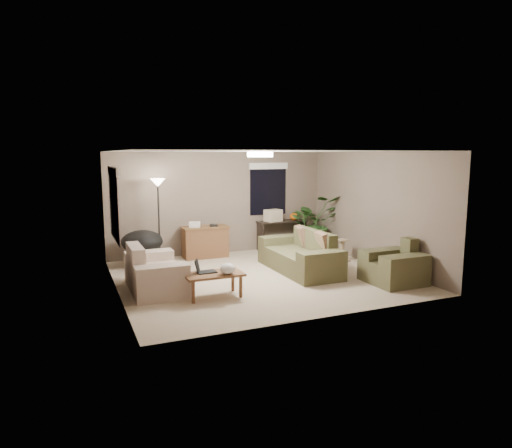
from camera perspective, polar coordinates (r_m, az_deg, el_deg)
name	(u,v)px	position (r m, az deg, el deg)	size (l,w,h in m)	color
room_shell	(260,215)	(8.99, 0.49, 1.08)	(5.50, 5.50, 5.50)	tan
main_sofa	(301,257)	(9.69, 5.63, -4.14)	(0.95, 2.20, 0.85)	brown
throw_pillows	(312,240)	(9.74, 6.98, -1.96)	(0.34, 1.39, 0.47)	#8C7251
loveseat	(154,274)	(8.49, -12.69, -6.15)	(0.90, 1.60, 0.85)	beige
armchair	(394,268)	(9.15, 16.88, -5.23)	(0.95, 1.00, 0.85)	#49472C
coffee_table	(214,277)	(7.93, -5.30, -6.57)	(1.00, 0.55, 0.42)	brown
laptop	(203,269)	(7.94, -6.69, -5.66)	(0.41, 0.25, 0.24)	black
plastic_bag	(228,269)	(7.81, -3.58, -5.60)	(0.27, 0.24, 0.19)	white
desk	(205,242)	(10.95, -6.36, -2.21)	(1.10, 0.50, 0.75)	brown
desk_papers	(199,225)	(10.83, -7.17, -0.08)	(0.72, 0.32, 0.12)	silver
console_table	(282,233)	(11.81, 3.24, -1.09)	(1.30, 0.40, 0.75)	black
pumpkin	(294,217)	(11.90, 4.77, 0.94)	(0.22, 0.22, 0.18)	orange
cardboard_box	(273,215)	(11.63, 2.16, 1.08)	(0.40, 0.30, 0.30)	beige
papasan_chair	(142,245)	(10.32, -14.04, -2.61)	(1.18, 1.18, 0.80)	black
floor_lamp	(158,193)	(10.39, -12.15, 3.85)	(0.32, 0.32, 1.91)	black
ceiling_fixture	(260,154)	(8.91, 0.50, 8.69)	(0.50, 0.50, 0.10)	white
houseplant	(313,229)	(11.74, 7.09, -0.61)	(1.28, 1.43, 1.11)	#2D5923
cat_scratching_post	(342,252)	(10.74, 10.66, -3.42)	(0.32, 0.32, 0.50)	tan
window_left	(113,192)	(8.55, -17.42, 3.89)	(0.05, 1.56, 1.33)	black
window_back	(268,180)	(11.72, 1.54, 5.49)	(1.06, 0.05, 1.33)	black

